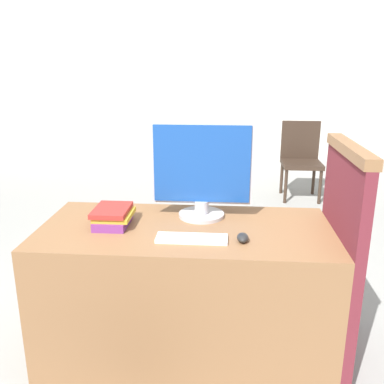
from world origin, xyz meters
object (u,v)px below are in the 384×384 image
Objects in this scene: mouse at (243,238)px; far_chair at (301,156)px; monitor at (202,172)px; book_stack at (113,216)px; keyboard at (192,238)px.

far_chair is (0.79, 3.10, -0.26)m from mouse.
monitor is 2.22× the size of book_stack.
book_stack reaches higher than keyboard.
far_chair is (1.00, 2.78, -0.49)m from monitor.
mouse is 0.68m from book_stack.
book_stack is at bearing 158.53° from keyboard.
monitor is 0.41m from keyboard.
monitor is 5.97× the size of mouse.
far_chair reaches higher than keyboard.
far_chair is at bearing 75.78° from mouse.
monitor is 2.99m from far_chair.
monitor reaches higher than far_chair.
book_stack is (-0.66, 0.16, 0.03)m from mouse.
keyboard is 3.75× the size of mouse.
book_stack is at bearing -160.04° from monitor.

